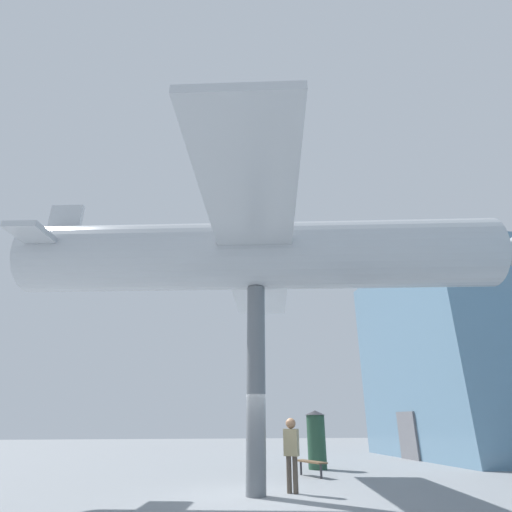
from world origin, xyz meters
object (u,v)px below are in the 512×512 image
Objects in this scene: support_pylon_central at (256,382)px; plaza_bench at (310,463)px; visitor_person at (291,448)px; suspended_airplane at (268,256)px; info_kiosk at (316,438)px.

support_pylon_central is 5.10m from plaza_bench.
suspended_airplane is at bearing -120.81° from visitor_person.
info_kiosk is (-6.00, 3.43, -1.68)m from support_pylon_central.
support_pylon_central is at bearing -29.75° from info_kiosk.
support_pylon_central is at bearing -90.00° from suspended_airplane.
plaza_bench is at bearing 96.31° from visitor_person.
visitor_person is 3.79m from plaza_bench.
plaza_bench is at bearing 161.52° from suspended_airplane.
info_kiosk reaches higher than visitor_person.
suspended_airplane is 10.76× the size of plaza_bench.
plaza_bench is (-3.43, 1.46, -0.68)m from visitor_person.
suspended_airplane reaches higher than plaza_bench.
suspended_airplane is 8.80m from info_kiosk.
support_pylon_central is at bearing -134.15° from visitor_person.
plaza_bench is 0.69× the size of info_kiosk.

